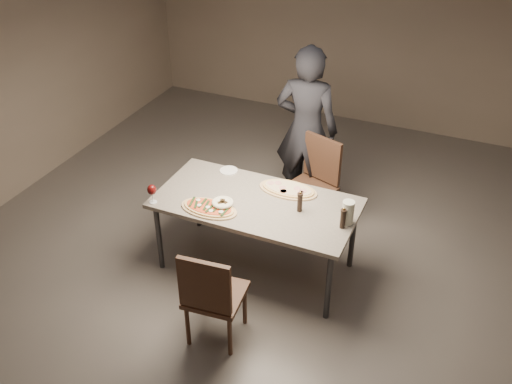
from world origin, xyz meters
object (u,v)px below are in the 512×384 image
at_px(dining_table, 256,207).
at_px(diner, 306,130).
at_px(pepper_mill_left, 343,218).
at_px(zucchini_pizza, 209,208).
at_px(chair_far, 315,179).
at_px(ham_pizza, 288,189).
at_px(bread_basket, 223,204).
at_px(chair_near, 211,294).
at_px(carafe, 348,212).

bearing_deg(dining_table, diner, 88.13).
xyz_separation_m(pepper_mill_left, diner, (-0.77, 1.28, 0.06)).
bearing_deg(dining_table, zucchini_pizza, -139.18).
bearing_deg(chair_far, dining_table, 93.23).
relative_size(ham_pizza, bread_basket, 2.90).
bearing_deg(bread_basket, zucchini_pizza, -141.59).
xyz_separation_m(bread_basket, chair_far, (0.48, 1.10, -0.25)).
height_order(pepper_mill_left, diner, diner).
relative_size(dining_table, chair_near, 1.94).
bearing_deg(diner, pepper_mill_left, 116.83).
relative_size(carafe, chair_near, 0.23).
height_order(chair_near, chair_far, chair_far).
bearing_deg(dining_table, chair_far, 74.17).
relative_size(dining_table, ham_pizza, 3.27).
relative_size(ham_pizza, pepper_mill_left, 2.78).
bearing_deg(ham_pizza, diner, 119.71).
relative_size(bread_basket, pepper_mill_left, 0.96).
bearing_deg(zucchini_pizza, chair_near, -65.20).
xyz_separation_m(carafe, chair_far, (-0.57, 0.89, -0.32)).
height_order(bread_basket, diner, diner).
height_order(ham_pizza, carafe, carafe).
distance_m(dining_table, carafe, 0.85).
relative_size(dining_table, bread_basket, 9.49).
bearing_deg(bread_basket, chair_near, -70.18).
distance_m(zucchini_pizza, ham_pizza, 0.77).
bearing_deg(ham_pizza, chair_far, 104.76).
height_order(zucchini_pizza, chair_near, chair_near).
relative_size(zucchini_pizza, diner, 0.29).
distance_m(zucchini_pizza, diner, 1.54).
bearing_deg(ham_pizza, carafe, -2.89).
bearing_deg(pepper_mill_left, ham_pizza, 150.60).
xyz_separation_m(dining_table, chair_far, (0.26, 0.90, -0.15)).
distance_m(chair_far, diner, 0.53).
xyz_separation_m(zucchini_pizza, chair_near, (0.38, -0.72, -0.25)).
bearing_deg(chair_far, diner, -35.99).
height_order(zucchini_pizza, diner, diner).
bearing_deg(pepper_mill_left, diner, 121.20).
relative_size(chair_near, chair_far, 0.97).
bearing_deg(zucchini_pizza, chair_far, 60.64).
distance_m(ham_pizza, carafe, 0.69).
xyz_separation_m(bread_basket, carafe, (1.06, 0.22, 0.07)).
height_order(chair_near, diner, diner).
bearing_deg(dining_table, pepper_mill_left, -4.67).
bearing_deg(dining_table, bread_basket, -138.22).
bearing_deg(bread_basket, carafe, 11.56).
relative_size(zucchini_pizza, chair_near, 0.56).
xyz_separation_m(chair_near, diner, (-0.02, 2.20, 0.38)).
bearing_deg(diner, chair_near, 86.07).
height_order(pepper_mill_left, chair_far, chair_far).
height_order(chair_far, diner, diner).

